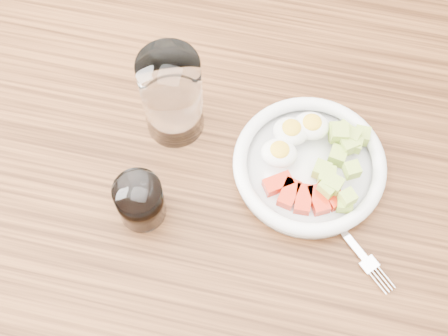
{
  "coord_description": "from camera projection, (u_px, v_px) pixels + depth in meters",
  "views": [
    {
      "loc": [
        0.08,
        -0.39,
        1.68
      ],
      "look_at": [
        -0.01,
        0.01,
        0.8
      ],
      "focal_mm": 50.0,
      "sensor_mm": 36.0,
      "label": 1
    }
  ],
  "objects": [
    {
      "name": "dining_table",
      "position": [
        228.0,
        206.0,
        1.08
      ],
      "size": [
        1.5,
        0.9,
        0.77
      ],
      "color": "brown",
      "rests_on": "ground"
    },
    {
      "name": "ground",
      "position": [
        227.0,
        297.0,
        1.69
      ],
      "size": [
        4.0,
        4.0,
        0.0
      ],
      "primitive_type": "plane",
      "color": "brown",
      "rests_on": "ground"
    },
    {
      "name": "bowl",
      "position": [
        310.0,
        163.0,
        0.98
      ],
      "size": [
        0.24,
        0.24,
        0.06
      ],
      "color": "white",
      "rests_on": "dining_table"
    },
    {
      "name": "fork",
      "position": [
        331.0,
        218.0,
        0.96
      ],
      "size": [
        0.18,
        0.16,
        0.01
      ],
      "color": "black",
      "rests_on": "dining_table"
    },
    {
      "name": "water_glass",
      "position": [
        172.0,
        96.0,
        0.96
      ],
      "size": [
        0.09,
        0.09,
        0.17
      ],
      "primitive_type": "cylinder",
      "color": "white",
      "rests_on": "dining_table"
    },
    {
      "name": "coffee_glass",
      "position": [
        140.0,
        201.0,
        0.93
      ],
      "size": [
        0.07,
        0.07,
        0.08
      ],
      "color": "white",
      "rests_on": "dining_table"
    }
  ]
}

